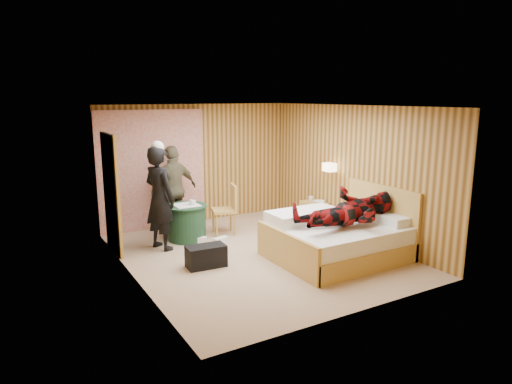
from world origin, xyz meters
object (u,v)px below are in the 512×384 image
duffel_bag (206,256)px  chair_near (228,205)px  chair_far (175,205)px  wall_lamp (330,167)px  round_table (187,222)px  man_on_bed (350,201)px  woman_standing (160,198)px  bed (338,238)px  nightstand (314,214)px  man_at_table (174,189)px

duffel_bag → chair_near: bearing=56.2°
chair_far → wall_lamp: bearing=-35.0°
wall_lamp → round_table: (-2.64, 0.90, -0.96)m
chair_far → man_on_bed: bearing=-63.3°
woman_standing → chair_near: bearing=-101.9°
wall_lamp → woman_standing: woman_standing is taller
bed → woman_standing: bearing=141.7°
bed → wall_lamp: bearing=57.6°
nightstand → duffel_bag: 3.02m
bed → man_on_bed: (0.03, -0.23, 0.67)m
round_table → chair_near: bearing=-2.4°
chair_near → woman_standing: (-1.43, -0.21, 0.35)m
round_table → woman_standing: size_ratio=0.42×
round_table → man_at_table: (0.00, 0.64, 0.52)m
chair_far → man_at_table: bearing=67.9°
man_at_table → man_on_bed: bearing=108.4°
chair_near → bed: bearing=40.2°
nightstand → woman_standing: bearing=175.3°
wall_lamp → round_table: wall_lamp is taller
duffel_bag → woman_standing: (-0.32, 1.22, 0.74)m
woman_standing → man_on_bed: size_ratio=1.04×
bed → man_on_bed: man_on_bed is taller
chair_far → duffel_bag: size_ratio=1.52×
chair_far → duffel_bag: bearing=-102.3°
man_on_bed → chair_near: bearing=113.4°
man_at_table → duffel_bag: bearing=69.6°
duffel_bag → nightstand: bearing=22.5°
wall_lamp → woman_standing: (-3.23, 0.65, -0.38)m
round_table → man_on_bed: man_on_bed is taller
duffel_bag → wall_lamp: bearing=15.1°
chair_near → duffel_bag: 1.86m
bed → chair_near: bearing=115.0°
duffel_bag → man_at_table: man_at_table is taller
round_table → chair_far: size_ratio=0.82×
bed → man_at_table: (-1.84, 2.80, 0.53)m
chair_far → chair_near: chair_near is taller
wall_lamp → man_at_table: man_at_table is taller
chair_near → chair_far: bearing=-112.0°
round_table → woman_standing: 0.86m
woman_standing → nightstand: bearing=-115.1°
chair_far → man_at_table: man_at_table is taller
bed → chair_far: size_ratio=2.28×
chair_near → duffel_bag: (-1.11, -1.43, -0.39)m
chair_far → duffel_bag: 2.13m
nightstand → woman_standing: size_ratio=0.30×
chair_near → woman_standing: woman_standing is taller
bed → nightstand: size_ratio=3.87×
round_table → chair_far: chair_far is taller
bed → round_table: bed is taller
chair_far → chair_near: (0.85, -0.65, 0.03)m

